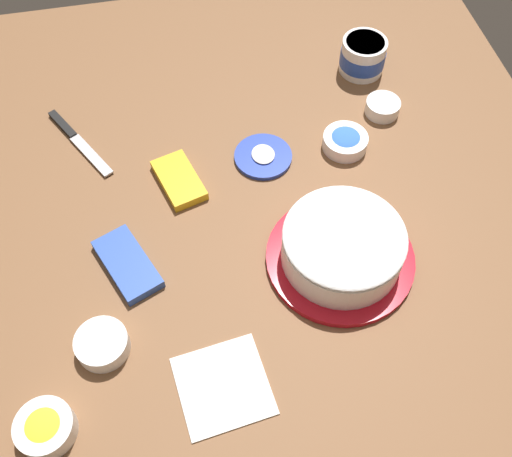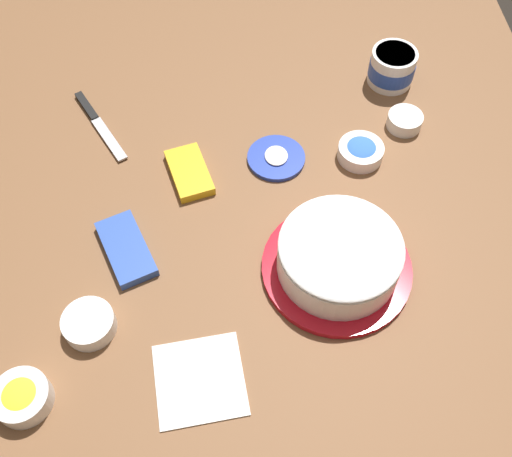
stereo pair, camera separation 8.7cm
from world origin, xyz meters
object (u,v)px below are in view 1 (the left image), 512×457
(frosting_tub, at_px, (363,55))
(sprinkle_bowl_yellow, at_px, (45,428))
(sprinkle_bowl_orange, at_px, (102,344))
(sprinkle_bowl_blue, at_px, (345,141))
(sprinkle_bowl_pink, at_px, (383,107))
(paper_napkin, at_px, (223,385))
(frosted_cake, at_px, (342,247))
(candy_box_upper, at_px, (179,180))
(frosting_tub_lid, at_px, (263,156))
(spreading_knife, at_px, (74,137))
(candy_box_lower, at_px, (127,264))

(frosting_tub, height_order, sprinkle_bowl_yellow, frosting_tub)
(sprinkle_bowl_orange, bearing_deg, sprinkle_bowl_blue, 123.86)
(sprinkle_bowl_pink, height_order, paper_napkin, sprinkle_bowl_pink)
(sprinkle_bowl_yellow, relative_size, paper_napkin, 0.64)
(frosted_cake, height_order, candy_box_upper, frosted_cake)
(frosting_tub, bearing_deg, frosting_tub_lid, -51.97)
(frosted_cake, distance_m, frosting_tub, 0.54)
(frosted_cake, bearing_deg, candy_box_upper, -131.84)
(frosting_tub_lid, relative_size, spreading_knife, 0.58)
(frosting_tub_lid, bearing_deg, sprinkle_bowl_pink, 105.13)
(sprinkle_bowl_orange, xyz_separation_m, paper_napkin, (0.11, 0.19, -0.01))
(sprinkle_bowl_pink, distance_m, candy_box_upper, 0.49)
(sprinkle_bowl_yellow, height_order, candy_box_lower, sprinkle_bowl_yellow)
(frosted_cake, bearing_deg, sprinkle_bowl_blue, 161.95)
(sprinkle_bowl_blue, relative_size, candy_box_lower, 0.63)
(sprinkle_bowl_yellow, distance_m, sprinkle_bowl_blue, 0.81)
(frosted_cake, distance_m, sprinkle_bowl_pink, 0.41)
(frosting_tub_lid, height_order, sprinkle_bowl_pink, sprinkle_bowl_pink)
(sprinkle_bowl_orange, bearing_deg, sprinkle_bowl_yellow, -37.64)
(sprinkle_bowl_blue, bearing_deg, spreading_knife, -103.90)
(frosting_tub, relative_size, paper_napkin, 0.71)
(sprinkle_bowl_yellow, height_order, candy_box_upper, sprinkle_bowl_yellow)
(frosting_tub_lid, bearing_deg, spreading_knife, -109.28)
(sprinkle_bowl_pink, relative_size, candy_box_upper, 0.58)
(spreading_knife, relative_size, paper_napkin, 1.44)
(candy_box_lower, relative_size, paper_napkin, 1.03)
(sprinkle_bowl_pink, height_order, candy_box_lower, sprinkle_bowl_pink)
(sprinkle_bowl_blue, xyz_separation_m, candy_box_lower, (0.21, -0.49, -0.01))
(frosted_cake, relative_size, frosting_tub, 2.66)
(frosting_tub_lid, bearing_deg, sprinkle_bowl_yellow, -42.93)
(sprinkle_bowl_orange, bearing_deg, paper_napkin, 60.48)
(frosted_cake, relative_size, sprinkle_bowl_yellow, 2.99)
(frosted_cake, xyz_separation_m, sprinkle_bowl_blue, (-0.28, 0.09, -0.03))
(frosting_tub, distance_m, spreading_knife, 0.69)
(sprinkle_bowl_yellow, distance_m, sprinkle_bowl_orange, 0.16)
(sprinkle_bowl_yellow, bearing_deg, paper_napkin, 93.36)
(candy_box_lower, height_order, paper_napkin, candy_box_lower)
(sprinkle_bowl_yellow, bearing_deg, sprinkle_bowl_orange, 142.36)
(sprinkle_bowl_yellow, relative_size, sprinkle_bowl_orange, 1.02)
(frosting_tub_lid, xyz_separation_m, candy_box_lower, (0.21, -0.31, 0.00))
(frosted_cake, distance_m, spreading_knife, 0.64)
(frosted_cake, bearing_deg, frosting_tub, 158.64)
(sprinkle_bowl_orange, height_order, paper_napkin, sprinkle_bowl_orange)
(frosting_tub_lid, distance_m, candy_box_lower, 0.37)
(spreading_knife, relative_size, sprinkle_bowl_blue, 2.21)
(candy_box_lower, bearing_deg, sprinkle_bowl_blue, 90.38)
(spreading_knife, relative_size, sprinkle_bowl_pink, 2.77)
(frosting_tub, height_order, candy_box_lower, frosting_tub)
(frosted_cake, bearing_deg, paper_napkin, -52.74)
(candy_box_upper, relative_size, paper_napkin, 0.89)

